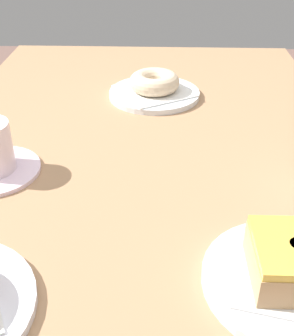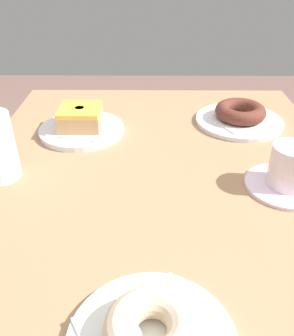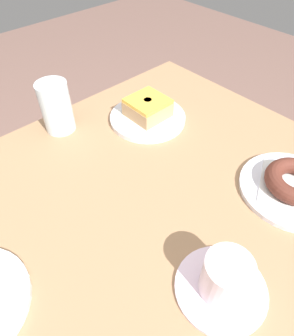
% 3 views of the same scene
% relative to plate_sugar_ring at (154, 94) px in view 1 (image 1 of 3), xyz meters
% --- Properties ---
extents(table, '(1.17, 0.76, 0.74)m').
position_rel_plate_sugar_ring_xyz_m(table, '(0.23, -0.02, -0.09)').
color(table, '#A57B56').
rests_on(table, ground_plane).
extents(plate_sugar_ring, '(0.19, 0.19, 0.01)m').
position_rel_plate_sugar_ring_xyz_m(plate_sugar_ring, '(0.00, 0.00, 0.00)').
color(plate_sugar_ring, white).
rests_on(plate_sugar_ring, table).
extents(napkin_sugar_ring, '(0.19, 0.19, 0.00)m').
position_rel_plate_sugar_ring_xyz_m(napkin_sugar_ring, '(-0.00, 0.00, 0.01)').
color(napkin_sugar_ring, white).
rests_on(napkin_sugar_ring, plate_sugar_ring).
extents(donut_sugar_ring, '(0.11, 0.11, 0.04)m').
position_rel_plate_sugar_ring_xyz_m(donut_sugar_ring, '(0.00, 0.00, 0.03)').
color(donut_sugar_ring, beige).
rests_on(donut_sugar_ring, napkin_sugar_ring).
extents(plate_glazed_square, '(0.20, 0.20, 0.01)m').
position_rel_plate_sugar_ring_xyz_m(plate_glazed_square, '(0.53, 0.16, 0.00)').
color(plate_glazed_square, white).
rests_on(plate_glazed_square, table).
extents(napkin_glazed_square, '(0.15, 0.15, 0.00)m').
position_rel_plate_sugar_ring_xyz_m(napkin_glazed_square, '(0.53, 0.16, 0.01)').
color(napkin_glazed_square, white).
rests_on(napkin_glazed_square, plate_glazed_square).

